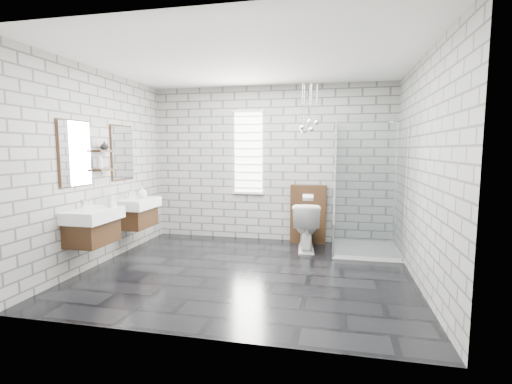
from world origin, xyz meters
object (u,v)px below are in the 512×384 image
(vanity_left, at_px, (90,216))
(toilet, at_px, (306,226))
(vanity_right, at_px, (135,204))
(shower_enclosure, at_px, (360,221))
(cistern_panel, at_px, (308,214))

(vanity_left, xyz_separation_m, toilet, (2.58, 1.78, -0.37))
(vanity_right, height_order, shower_enclosure, shower_enclosure)
(shower_enclosure, bearing_deg, vanity_left, -153.10)
(vanity_left, distance_m, shower_enclosure, 3.83)
(toilet, bearing_deg, vanity_left, 29.57)
(cistern_panel, relative_size, shower_enclosure, 0.49)
(vanity_right, distance_m, cistern_panel, 2.85)
(shower_enclosure, relative_size, toilet, 2.65)
(vanity_left, xyz_separation_m, vanity_right, (0.00, 1.06, 0.00))
(toilet, bearing_deg, cistern_panel, -95.02)
(vanity_left, height_order, cistern_panel, vanity_left)
(cistern_panel, distance_m, toilet, 0.48)
(vanity_left, bearing_deg, toilet, 34.59)
(vanity_left, distance_m, toilet, 3.16)
(vanity_right, xyz_separation_m, shower_enclosure, (3.41, 0.67, -0.25))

